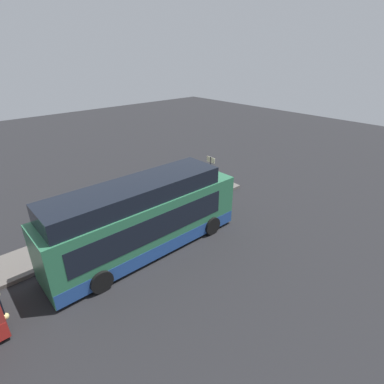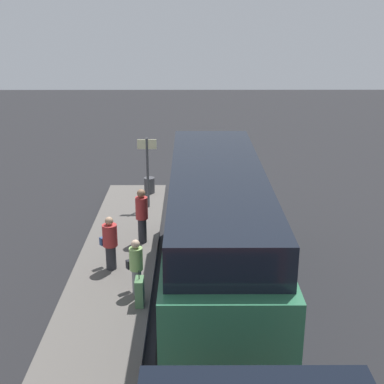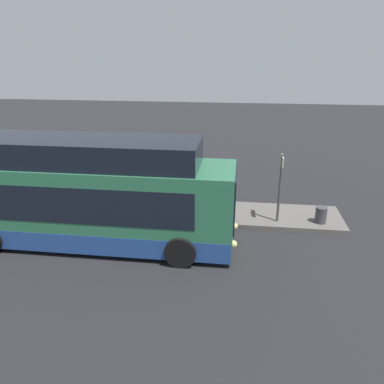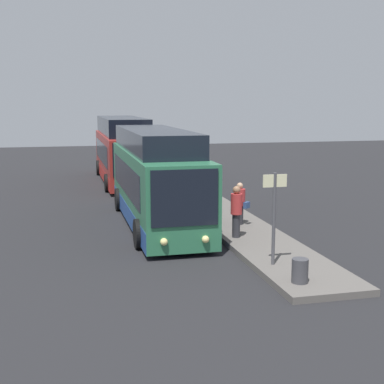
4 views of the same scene
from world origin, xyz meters
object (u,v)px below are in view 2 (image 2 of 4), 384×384
(trash_bin, at_px, (149,185))
(passenger_boarding, at_px, (136,265))
(passenger_with_bags, at_px, (110,242))
(sign_post, at_px, (147,165))
(passenger_waiting, at_px, (142,214))
(bus_lead, at_px, (216,245))
(suitcase, at_px, (140,292))

(trash_bin, bearing_deg, passenger_boarding, -178.29)
(passenger_with_bags, relative_size, trash_bin, 2.53)
(sign_post, bearing_deg, passenger_waiting, -179.19)
(bus_lead, relative_size, trash_bin, 15.99)
(bus_lead, distance_m, trash_bin, 8.98)
(passenger_waiting, bearing_deg, trash_bin, -122.56)
(bus_lead, height_order, passenger_waiting, bus_lead)
(bus_lead, distance_m, passenger_waiting, 4.26)
(passenger_waiting, xyz_separation_m, sign_post, (3.32, 0.05, 0.68))
(suitcase, distance_m, trash_bin, 8.93)
(bus_lead, bearing_deg, sign_post, 18.24)
(bus_lead, height_order, trash_bin, bus_lead)
(sign_post, bearing_deg, suitcase, -177.60)
(passenger_waiting, xyz_separation_m, suitcase, (-3.93, -0.26, -0.62))
(suitcase, height_order, trash_bin, suitcase)
(passenger_waiting, relative_size, suitcase, 1.87)
(sign_post, height_order, trash_bin, sign_post)
(passenger_waiting, bearing_deg, passenger_with_bags, 33.76)
(passenger_boarding, height_order, sign_post, sign_post)
(passenger_boarding, height_order, trash_bin, passenger_boarding)
(sign_post, bearing_deg, bus_lead, -161.76)
(passenger_waiting, relative_size, sign_post, 0.67)
(passenger_with_bags, bearing_deg, sign_post, 41.60)
(passenger_waiting, height_order, passenger_with_bags, passenger_waiting)
(bus_lead, distance_m, sign_post, 7.28)
(suitcase, bearing_deg, passenger_boarding, 12.76)
(passenger_boarding, bearing_deg, bus_lead, -40.84)
(passenger_with_bags, xyz_separation_m, sign_post, (5.21, -0.73, 0.81))
(passenger_with_bags, bearing_deg, passenger_waiting, 27.34)
(sign_post, xyz_separation_m, trash_bin, (1.67, 0.08, -1.36))
(passenger_waiting, xyz_separation_m, trash_bin, (4.99, 0.13, -0.67))
(passenger_boarding, relative_size, passenger_with_bags, 0.96)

